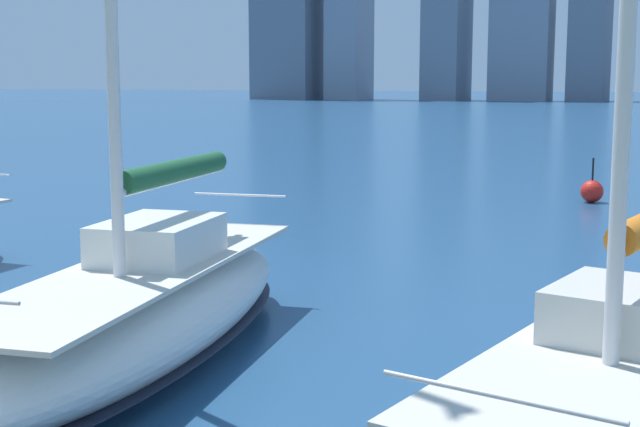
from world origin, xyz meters
name	(u,v)px	position (x,y,z in m)	size (l,w,h in m)	color
sailboat_orange	(625,394)	(-4.07, -6.03, 0.65)	(3.98, 7.40, 10.15)	white
sailboat_forest	(145,306)	(2.16, -6.54, 0.78)	(3.64, 8.72, 12.96)	white
channel_buoy	(592,191)	(-1.05, -25.58, 0.36)	(0.70, 0.70, 1.40)	red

